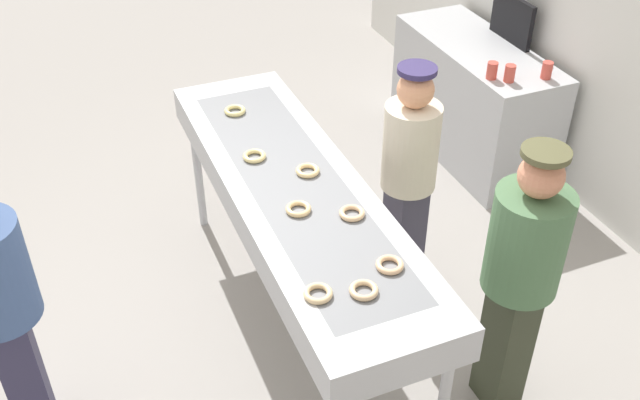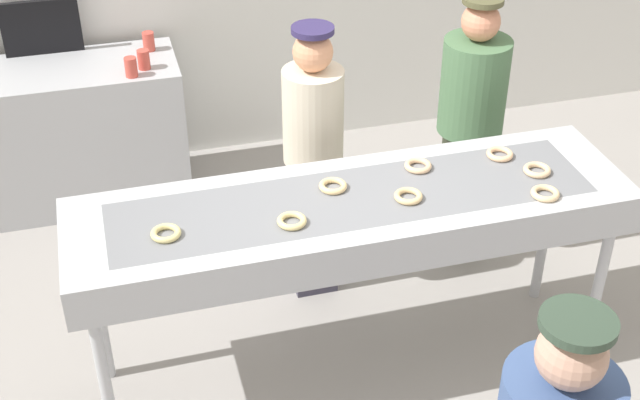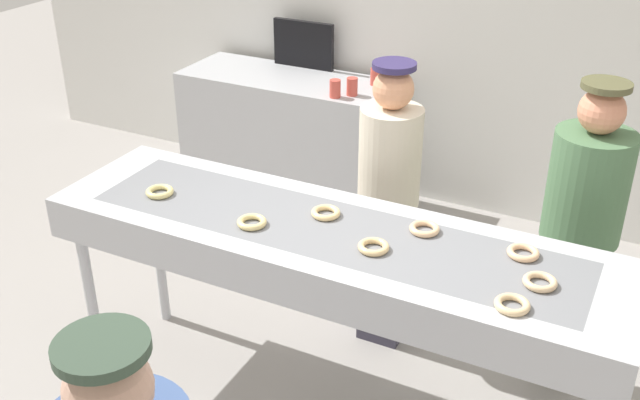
{
  "view_description": "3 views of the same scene",
  "coord_description": "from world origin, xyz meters",
  "px_view_note": "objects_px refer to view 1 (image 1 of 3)",
  "views": [
    {
      "loc": [
        3.04,
        -1.12,
        3.31
      ],
      "look_at": [
        0.07,
        0.12,
        0.97
      ],
      "focal_mm": 41.14,
      "sensor_mm": 36.0,
      "label": 1
    },
    {
      "loc": [
        -1.02,
        -3.16,
        3.27
      ],
      "look_at": [
        -0.11,
        0.15,
        0.97
      ],
      "focal_mm": 49.02,
      "sensor_mm": 36.0,
      "label": 2
    },
    {
      "loc": [
        1.24,
        -2.53,
        2.69
      ],
      "look_at": [
        -0.17,
        0.25,
        1.05
      ],
      "focal_mm": 41.89,
      "sensor_mm": 36.0,
      "label": 3
    }
  ],
  "objects_px": {
    "fryer_conveyor": "(295,198)",
    "plain_donut_0": "(298,209)",
    "plain_donut_5": "(390,265)",
    "paper_cup_2": "(492,70)",
    "worker_baker": "(408,179)",
    "paper_cup_0": "(547,70)",
    "plain_donut_7": "(235,111)",
    "paper_cup_1": "(510,73)",
    "plain_donut_2": "(352,213)",
    "menu_display": "(512,19)",
    "plain_donut_6": "(318,293)",
    "plain_donut_4": "(254,156)",
    "prep_counter": "(473,100)",
    "worker_assistant": "(521,270)",
    "plain_donut_3": "(308,171)",
    "plain_donut_1": "(364,290)"
  },
  "relations": [
    {
      "from": "fryer_conveyor",
      "to": "plain_donut_0",
      "type": "bearing_deg",
      "value": -16.9
    },
    {
      "from": "plain_donut_5",
      "to": "paper_cup_2",
      "type": "height_order",
      "value": "plain_donut_5"
    },
    {
      "from": "worker_baker",
      "to": "paper_cup_0",
      "type": "xyz_separation_m",
      "value": [
        -0.7,
        1.48,
        0.1
      ]
    },
    {
      "from": "plain_donut_7",
      "to": "paper_cup_1",
      "type": "relative_size",
      "value": 1.08
    },
    {
      "from": "plain_donut_2",
      "to": "menu_display",
      "type": "xyz_separation_m",
      "value": [
        -1.73,
        2.14,
        0.04
      ]
    },
    {
      "from": "plain_donut_0",
      "to": "plain_donut_7",
      "type": "distance_m",
      "value": 1.1
    },
    {
      "from": "plain_donut_2",
      "to": "plain_donut_6",
      "type": "xyz_separation_m",
      "value": [
        0.48,
        -0.38,
        0.0
      ]
    },
    {
      "from": "plain_donut_4",
      "to": "prep_counter",
      "type": "xyz_separation_m",
      "value": [
        -1.03,
        2.17,
        -0.61
      ]
    },
    {
      "from": "plain_donut_4",
      "to": "paper_cup_0",
      "type": "distance_m",
      "value": 2.33
    },
    {
      "from": "plain_donut_7",
      "to": "menu_display",
      "type": "xyz_separation_m",
      "value": [
        -0.49,
        2.38,
        0.04
      ]
    },
    {
      "from": "plain_donut_5",
      "to": "paper_cup_2",
      "type": "bearing_deg",
      "value": 134.98
    },
    {
      "from": "worker_assistant",
      "to": "paper_cup_1",
      "type": "xyz_separation_m",
      "value": [
        -1.71,
        1.09,
        0.06
      ]
    },
    {
      "from": "paper_cup_0",
      "to": "paper_cup_1",
      "type": "xyz_separation_m",
      "value": [
        -0.06,
        -0.27,
        0.0
      ]
    },
    {
      "from": "plain_donut_3",
      "to": "paper_cup_0",
      "type": "bearing_deg",
      "value": 107.05
    },
    {
      "from": "plain_donut_0",
      "to": "worker_baker",
      "type": "relative_size",
      "value": 0.08
    },
    {
      "from": "plain_donut_6",
      "to": "plain_donut_3",
      "type": "bearing_deg",
      "value": 160.92
    },
    {
      "from": "prep_counter",
      "to": "worker_baker",
      "type": "bearing_deg",
      "value": -44.93
    },
    {
      "from": "plain_donut_3",
      "to": "plain_donut_5",
      "type": "height_order",
      "value": "same"
    },
    {
      "from": "plain_donut_1",
      "to": "worker_assistant",
      "type": "relative_size",
      "value": 0.08
    },
    {
      "from": "plain_donut_1",
      "to": "paper_cup_2",
      "type": "bearing_deg",
      "value": 133.77
    },
    {
      "from": "plain_donut_0",
      "to": "plain_donut_6",
      "type": "height_order",
      "value": "same"
    },
    {
      "from": "plain_donut_5",
      "to": "paper_cup_2",
      "type": "xyz_separation_m",
      "value": [
        -1.65,
        1.65,
        -0.07
      ]
    },
    {
      "from": "worker_baker",
      "to": "plain_donut_0",
      "type": "bearing_deg",
      "value": 110.91
    },
    {
      "from": "paper_cup_1",
      "to": "plain_donut_1",
      "type": "bearing_deg",
      "value": -49.01
    },
    {
      "from": "plain_donut_1",
      "to": "worker_assistant",
      "type": "xyz_separation_m",
      "value": [
        0.04,
        0.83,
        -0.13
      ]
    },
    {
      "from": "plain_donut_1",
      "to": "menu_display",
      "type": "relative_size",
      "value": 0.27
    },
    {
      "from": "paper_cup_2",
      "to": "worker_baker",
      "type": "bearing_deg",
      "value": -52.78
    },
    {
      "from": "fryer_conveyor",
      "to": "worker_assistant",
      "type": "bearing_deg",
      "value": 40.46
    },
    {
      "from": "plain_donut_0",
      "to": "plain_donut_6",
      "type": "distance_m",
      "value": 0.63
    },
    {
      "from": "paper_cup_2",
      "to": "prep_counter",
      "type": "bearing_deg",
      "value": 155.27
    },
    {
      "from": "worker_baker",
      "to": "plain_donut_5",
      "type": "bearing_deg",
      "value": 149.75
    },
    {
      "from": "plain_donut_4",
      "to": "plain_donut_3",
      "type": "bearing_deg",
      "value": 41.61
    },
    {
      "from": "plain_donut_5",
      "to": "worker_baker",
      "type": "distance_m",
      "value": 0.99
    },
    {
      "from": "prep_counter",
      "to": "menu_display",
      "type": "distance_m",
      "value": 0.7
    },
    {
      "from": "plain_donut_6",
      "to": "worker_assistant",
      "type": "distance_m",
      "value": 1.04
    },
    {
      "from": "paper_cup_2",
      "to": "paper_cup_0",
      "type": "bearing_deg",
      "value": 68.14
    },
    {
      "from": "plain_donut_1",
      "to": "paper_cup_1",
      "type": "xyz_separation_m",
      "value": [
        -1.67,
        1.93,
        -0.07
      ]
    },
    {
      "from": "plain_donut_3",
      "to": "plain_donut_5",
      "type": "distance_m",
      "value": 0.87
    },
    {
      "from": "plain_donut_5",
      "to": "plain_donut_7",
      "type": "distance_m",
      "value": 1.68
    },
    {
      "from": "plain_donut_5",
      "to": "prep_counter",
      "type": "height_order",
      "value": "plain_donut_5"
    },
    {
      "from": "plain_donut_3",
      "to": "worker_assistant",
      "type": "relative_size",
      "value": 0.08
    },
    {
      "from": "worker_baker",
      "to": "worker_assistant",
      "type": "relative_size",
      "value": 0.99
    },
    {
      "from": "paper_cup_1",
      "to": "paper_cup_0",
      "type": "bearing_deg",
      "value": 77.69
    },
    {
      "from": "plain_donut_1",
      "to": "prep_counter",
      "type": "relative_size",
      "value": 0.08
    },
    {
      "from": "paper_cup_0",
      "to": "plain_donut_3",
      "type": "bearing_deg",
      "value": -72.95
    },
    {
      "from": "paper_cup_1",
      "to": "menu_display",
      "type": "distance_m",
      "value": 0.72
    },
    {
      "from": "plain_donut_3",
      "to": "menu_display",
      "type": "relative_size",
      "value": 0.27
    },
    {
      "from": "paper_cup_0",
      "to": "paper_cup_1",
      "type": "relative_size",
      "value": 1.0
    },
    {
      "from": "plain_donut_0",
      "to": "menu_display",
      "type": "distance_m",
      "value": 2.87
    },
    {
      "from": "plain_donut_7",
      "to": "prep_counter",
      "type": "relative_size",
      "value": 0.08
    }
  ]
}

